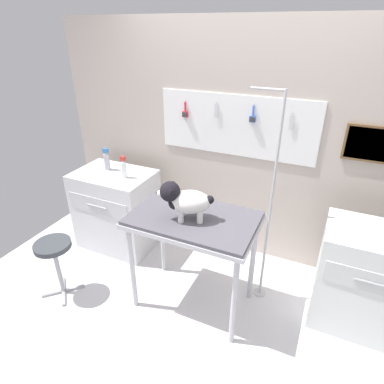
# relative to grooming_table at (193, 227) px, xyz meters

# --- Properties ---
(ground) EXTENTS (4.40, 4.00, 0.04)m
(ground) POSITION_rel_grooming_table_xyz_m (0.09, -0.32, -0.81)
(ground) COLOR silver
(rear_wall_panel) EXTENTS (4.00, 0.11, 2.30)m
(rear_wall_panel) POSITION_rel_grooming_table_xyz_m (0.10, 0.95, 0.36)
(rear_wall_panel) COLOR #B9AA9F
(rear_wall_panel) RESTS_ON ground
(grooming_table) EXTENTS (1.01, 0.63, 0.89)m
(grooming_table) POSITION_rel_grooming_table_xyz_m (0.00, 0.00, 0.00)
(grooming_table) COLOR #B7B7BC
(grooming_table) RESTS_ON ground
(grooming_arm) EXTENTS (0.29, 0.11, 1.83)m
(grooming_arm) POSITION_rel_grooming_table_xyz_m (0.51, 0.34, 0.07)
(grooming_arm) COLOR #B7B7BC
(grooming_arm) RESTS_ON ground
(dog) EXTENTS (0.42, 0.30, 0.31)m
(dog) POSITION_rel_grooming_table_xyz_m (-0.05, -0.06, 0.26)
(dog) COLOR white
(dog) RESTS_ON grooming_table
(counter_left) EXTENTS (0.80, 0.58, 0.86)m
(counter_left) POSITION_rel_grooming_table_xyz_m (-1.12, 0.45, -0.36)
(counter_left) COLOR silver
(counter_left) RESTS_ON ground
(cabinet_right) EXTENTS (0.68, 0.54, 0.87)m
(cabinet_right) POSITION_rel_grooming_table_xyz_m (1.29, 0.38, -0.36)
(cabinet_right) COLOR silver
(cabinet_right) RESTS_ON ground
(stool) EXTENTS (0.31, 0.31, 0.56)m
(stool) POSITION_rel_grooming_table_xyz_m (-1.14, -0.41, -0.35)
(stool) COLOR #9E9EA3
(stool) RESTS_ON ground
(detangler_spray) EXTENTS (0.05, 0.05, 0.22)m
(detangler_spray) POSITION_rel_grooming_table_xyz_m (-0.94, 0.42, 0.16)
(detangler_spray) COLOR white
(detangler_spray) RESTS_ON counter_left
(conditioner_bottle) EXTENTS (0.06, 0.06, 0.23)m
(conditioner_bottle) POSITION_rel_grooming_table_xyz_m (-1.22, 0.51, 0.17)
(conditioner_bottle) COLOR #B4B1BB
(conditioner_bottle) RESTS_ON counter_left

